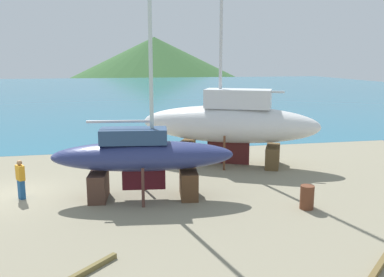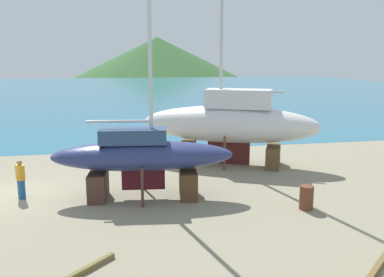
# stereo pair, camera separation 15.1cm
# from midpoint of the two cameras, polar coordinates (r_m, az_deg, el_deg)

# --- Properties ---
(sea_water) EXTENTS (144.81, 103.22, 0.01)m
(sea_water) POSITION_cam_midpoint_polar(r_m,az_deg,el_deg) (77.56, -14.04, 6.42)
(sea_water) COLOR #286A86
(sea_water) RESTS_ON ground
(headland_hill) EXTENTS (136.48, 136.48, 32.85)m
(headland_hill) POSITION_cam_midpoint_polar(r_m,az_deg,el_deg) (209.25, -4.78, 9.38)
(headland_hill) COLOR #315A2C
(headland_hill) RESTS_ON ground
(sailboat_large_starboard) EXTENTS (7.64, 2.81, 12.19)m
(sailboat_large_starboard) POSITION_cam_midpoint_polar(r_m,az_deg,el_deg) (17.03, -6.68, -2.44)
(sailboat_large_starboard) COLOR #513520
(sailboat_large_starboard) RESTS_ON ground
(sailboat_mid_port) EXTENTS (9.88, 6.39, 14.18)m
(sailboat_mid_port) POSITION_cam_midpoint_polar(r_m,az_deg,el_deg) (22.52, 5.46, 2.15)
(sailboat_mid_port) COLOR #543B1E
(sailboat_mid_port) RESTS_ON ground
(worker) EXTENTS (0.43, 0.50, 1.66)m
(worker) POSITION_cam_midpoint_polar(r_m,az_deg,el_deg) (18.49, -22.45, -5.15)
(worker) COLOR #1F5188
(worker) RESTS_ON ground
(barrel_blue_faded) EXTENTS (0.75, 0.75, 0.93)m
(barrel_blue_faded) POSITION_cam_midpoint_polar(r_m,az_deg,el_deg) (16.65, 15.83, -7.88)
(barrel_blue_faded) COLOR brown
(barrel_blue_faded) RESTS_ON ground
(timber_plank_near) EXTENTS (2.38, 2.11, 0.17)m
(timber_plank_near) POSITION_cam_midpoint_polar(r_m,az_deg,el_deg) (12.76, 24.42, -16.33)
(timber_plank_near) COLOR brown
(timber_plank_near) RESTS_ON ground
(timber_long_fore) EXTENTS (2.01, 2.02, 0.15)m
(timber_long_fore) POSITION_cam_midpoint_polar(r_m,az_deg,el_deg) (11.93, -15.33, -17.74)
(timber_long_fore) COLOR brown
(timber_long_fore) RESTS_ON ground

